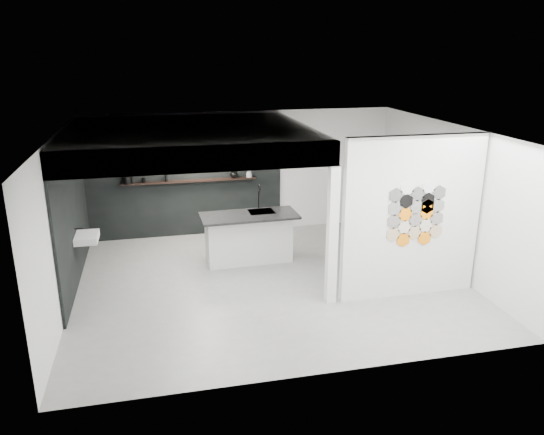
% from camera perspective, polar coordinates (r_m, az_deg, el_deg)
% --- Properties ---
extents(floor, '(7.00, 6.00, 0.01)m').
position_cam_1_polar(floor, '(9.89, -0.18, -6.94)').
color(floor, slate).
extents(partition_panel, '(2.45, 0.15, 2.80)m').
position_cam_1_polar(partition_panel, '(9.24, 14.80, -0.03)').
color(partition_panel, silver).
rests_on(partition_panel, floor).
extents(bay_clad_back, '(4.40, 0.04, 2.35)m').
position_cam_1_polar(bay_clad_back, '(12.13, -9.31, 3.42)').
color(bay_clad_back, black).
rests_on(bay_clad_back, floor).
extents(bay_clad_left, '(0.04, 4.00, 2.35)m').
position_cam_1_polar(bay_clad_left, '(10.32, -20.63, -0.05)').
color(bay_clad_left, black).
rests_on(bay_clad_left, floor).
extents(bulkhead, '(4.40, 4.00, 0.40)m').
position_cam_1_polar(bulkhead, '(9.92, -8.91, 8.39)').
color(bulkhead, silver).
rests_on(bulkhead, corner_column).
extents(corner_column, '(0.16, 0.16, 2.35)m').
position_cam_1_polar(corner_column, '(8.77, 6.49, -2.05)').
color(corner_column, silver).
rests_on(corner_column, floor).
extents(fascia_beam, '(4.40, 0.16, 0.40)m').
position_cam_1_polar(fascia_beam, '(8.04, -7.87, 6.25)').
color(fascia_beam, silver).
rests_on(fascia_beam, corner_column).
extents(wall_basin, '(0.40, 0.60, 0.12)m').
position_cam_1_polar(wall_basin, '(10.20, -19.30, -2.04)').
color(wall_basin, silver).
rests_on(wall_basin, bay_clad_left).
extents(display_shelf, '(3.00, 0.15, 0.04)m').
position_cam_1_polar(display_shelf, '(12.00, -8.83, 3.91)').
color(display_shelf, black).
rests_on(display_shelf, bay_clad_back).
extents(kitchen_island, '(1.93, 0.89, 1.54)m').
position_cam_1_polar(kitchen_island, '(10.65, -2.53, -2.07)').
color(kitchen_island, silver).
rests_on(kitchen_island, floor).
extents(stockpot, '(0.24, 0.24, 0.18)m').
position_cam_1_polar(stockpot, '(11.96, -15.32, 3.98)').
color(stockpot, black).
rests_on(stockpot, display_shelf).
extents(kettle, '(0.20, 0.20, 0.15)m').
position_cam_1_polar(kettle, '(12.08, -4.11, 4.63)').
color(kettle, black).
rests_on(kettle, display_shelf).
extents(glass_bowl, '(0.16, 0.16, 0.10)m').
position_cam_1_polar(glass_bowl, '(12.15, -2.46, 4.60)').
color(glass_bowl, gray).
rests_on(glass_bowl, display_shelf).
extents(glass_vase, '(0.11, 0.11, 0.13)m').
position_cam_1_polar(glass_vase, '(12.14, -2.47, 4.68)').
color(glass_vase, gray).
rests_on(glass_vase, display_shelf).
extents(bottle_dark, '(0.07, 0.07, 0.16)m').
position_cam_1_polar(bottle_dark, '(11.95, -11.31, 4.21)').
color(bottle_dark, black).
rests_on(bottle_dark, display_shelf).
extents(utensil_cup, '(0.09, 0.09, 0.10)m').
position_cam_1_polar(utensil_cup, '(11.96, -13.65, 3.91)').
color(utensil_cup, black).
rests_on(utensil_cup, display_shelf).
extents(hex_tile_cluster, '(1.04, 0.02, 1.16)m').
position_cam_1_polar(hex_tile_cluster, '(9.15, 15.28, 0.45)').
color(hex_tile_cluster, tan).
rests_on(hex_tile_cluster, partition_panel).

